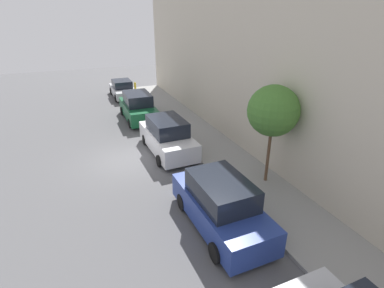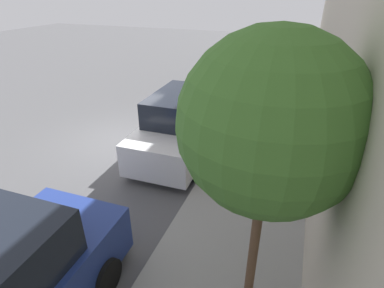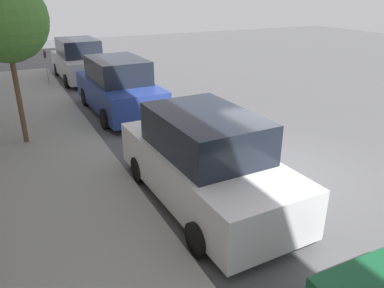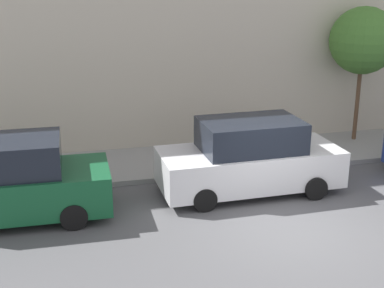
{
  "view_description": "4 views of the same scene",
  "coord_description": "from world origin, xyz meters",
  "px_view_note": "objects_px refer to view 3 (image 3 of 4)",
  "views": [
    {
      "loc": [
        -2.27,
        -14.62,
        7.34
      ],
      "look_at": [
        3.18,
        -1.46,
        1.0
      ],
      "focal_mm": 28.0,
      "sensor_mm": 36.0,
      "label": 1
    },
    {
      "loc": [
        5.75,
        -8.06,
        4.9
      ],
      "look_at": [
        3.16,
        -1.13,
        1.0
      ],
      "focal_mm": 28.0,
      "sensor_mm": 36.0,
      "label": 2
    },
    {
      "loc": [
        5.75,
        6.27,
        4.23
      ],
      "look_at": [
        2.24,
        -0.65,
        1.0
      ],
      "focal_mm": 35.0,
      "sensor_mm": 36.0,
      "label": 3
    },
    {
      "loc": [
        -10.23,
        4.86,
        5.65
      ],
      "look_at": [
        3.72,
        1.39,
        1.0
      ],
      "focal_mm": 50.0,
      "sensor_mm": 36.0,
      "label": 4
    }
  ],
  "objects_px": {
    "parked_suv_second": "(119,88)",
    "street_tree": "(4,20)",
    "parked_suv_nearest": "(79,61)",
    "parked_suv_third": "(204,161)",
    "parking_meter_near": "(46,63)"
  },
  "relations": [
    {
      "from": "parked_suv_third",
      "to": "street_tree",
      "type": "bearing_deg",
      "value": -57.72
    },
    {
      "from": "parked_suv_nearest",
      "to": "street_tree",
      "type": "bearing_deg",
      "value": 68.44
    },
    {
      "from": "parked_suv_nearest",
      "to": "parking_meter_near",
      "type": "height_order",
      "value": "parked_suv_nearest"
    },
    {
      "from": "parked_suv_second",
      "to": "parking_meter_near",
      "type": "distance_m",
      "value": 5.58
    },
    {
      "from": "parked_suv_second",
      "to": "street_tree",
      "type": "distance_m",
      "value": 4.64
    },
    {
      "from": "parked_suv_nearest",
      "to": "parked_suv_third",
      "type": "xyz_separation_m",
      "value": [
        0.08,
        13.09,
        0.0
      ]
    },
    {
      "from": "parking_meter_near",
      "to": "street_tree",
      "type": "bearing_deg",
      "value": 77.89
    },
    {
      "from": "parked_suv_nearest",
      "to": "street_tree",
      "type": "xyz_separation_m",
      "value": [
        3.21,
        8.13,
        2.57
      ]
    },
    {
      "from": "parked_suv_third",
      "to": "parking_meter_near",
      "type": "distance_m",
      "value": 12.25
    },
    {
      "from": "parked_suv_third",
      "to": "parked_suv_second",
      "type": "bearing_deg",
      "value": -91.9
    },
    {
      "from": "parking_meter_near",
      "to": "parked_suv_third",
      "type": "bearing_deg",
      "value": 97.46
    },
    {
      "from": "parked_suv_third",
      "to": "street_tree",
      "type": "relative_size",
      "value": 1.09
    },
    {
      "from": "parked_suv_nearest",
      "to": "parked_suv_third",
      "type": "distance_m",
      "value": 13.09
    },
    {
      "from": "parked_suv_third",
      "to": "street_tree",
      "type": "distance_m",
      "value": 6.4
    },
    {
      "from": "parked_suv_second",
      "to": "street_tree",
      "type": "height_order",
      "value": "street_tree"
    }
  ]
}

